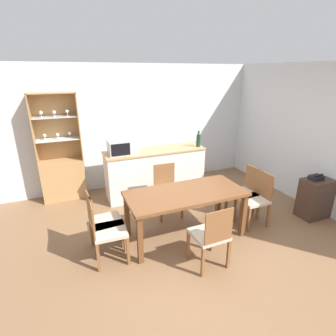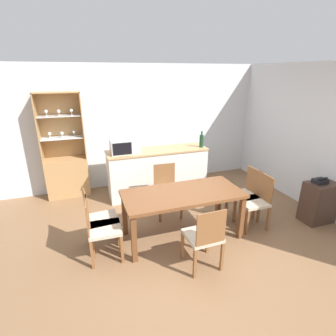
{
  "view_description": "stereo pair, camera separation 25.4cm",
  "coord_description": "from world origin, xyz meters",
  "px_view_note": "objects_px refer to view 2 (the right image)",
  "views": [
    {
      "loc": [
        -1.58,
        -2.76,
        2.38
      ],
      "look_at": [
        0.03,
        1.13,
        0.83
      ],
      "focal_mm": 28.0,
      "sensor_mm": 36.0,
      "label": 1
    },
    {
      "loc": [
        -1.34,
        -2.85,
        2.38
      ],
      "look_at": [
        0.03,
        1.13,
        0.83
      ],
      "focal_mm": 28.0,
      "sensor_mm": 36.0,
      "label": 2
    }
  ],
  "objects_px": {
    "telephone": "(320,181)",
    "dining_chair_side_right_far": "(246,195)",
    "display_cabinet": "(67,168)",
    "dining_chair_head_far": "(167,190)",
    "dining_table": "(183,198)",
    "dining_chair_side_left_far": "(100,219)",
    "wine_bottle": "(201,141)",
    "side_cabinet": "(319,202)",
    "dining_chair_side_right_near": "(255,201)",
    "dining_chair_side_left_near": "(101,228)",
    "dining_chair_head_near": "(204,237)",
    "microwave": "(125,146)"
  },
  "relations": [
    {
      "from": "wine_bottle",
      "to": "side_cabinet",
      "type": "relative_size",
      "value": 0.47
    },
    {
      "from": "dining_chair_side_right_near",
      "to": "microwave",
      "type": "xyz_separation_m",
      "value": [
        -1.74,
        1.69,
        0.62
      ]
    },
    {
      "from": "display_cabinet",
      "to": "side_cabinet",
      "type": "distance_m",
      "value": 4.64
    },
    {
      "from": "dining_chair_side_left_near",
      "to": "dining_chair_side_right_far",
      "type": "bearing_deg",
      "value": 98.11
    },
    {
      "from": "dining_chair_side_right_far",
      "to": "dining_chair_head_near",
      "type": "xyz_separation_m",
      "value": [
        -1.19,
        -0.85,
        0.0
      ]
    },
    {
      "from": "display_cabinet",
      "to": "dining_chair_head_far",
      "type": "xyz_separation_m",
      "value": [
        1.64,
        -1.36,
        -0.12
      ]
    },
    {
      "from": "microwave",
      "to": "dining_chair_head_near",
      "type": "bearing_deg",
      "value": -76.58
    },
    {
      "from": "microwave",
      "to": "side_cabinet",
      "type": "relative_size",
      "value": 0.78
    },
    {
      "from": "dining_chair_head_far",
      "to": "wine_bottle",
      "type": "xyz_separation_m",
      "value": [
        1.0,
        0.74,
        0.62
      ]
    },
    {
      "from": "dining_chair_head_far",
      "to": "dining_chair_side_right_near",
      "type": "distance_m",
      "value": 1.46
    },
    {
      "from": "display_cabinet",
      "to": "dining_chair_side_left_near",
      "type": "relative_size",
      "value": 2.32
    },
    {
      "from": "dining_chair_head_far",
      "to": "dining_chair_side_left_far",
      "type": "relative_size",
      "value": 1.0
    },
    {
      "from": "dining_chair_side_left_near",
      "to": "microwave",
      "type": "height_order",
      "value": "microwave"
    },
    {
      "from": "dining_chair_side_left_near",
      "to": "wine_bottle",
      "type": "xyz_separation_m",
      "value": [
        2.19,
        1.59,
        0.62
      ]
    },
    {
      "from": "dining_table",
      "to": "telephone",
      "type": "relative_size",
      "value": 8.2
    },
    {
      "from": "dining_chair_side_left_near",
      "to": "display_cabinet",
      "type": "bearing_deg",
      "value": -166.32
    },
    {
      "from": "display_cabinet",
      "to": "dining_table",
      "type": "relative_size",
      "value": 1.17
    },
    {
      "from": "dining_chair_head_near",
      "to": "dining_chair_side_left_far",
      "type": "bearing_deg",
      "value": 143.47
    },
    {
      "from": "dining_chair_side_left_near",
      "to": "dining_chair_side_right_near",
      "type": "relative_size",
      "value": 1.0
    },
    {
      "from": "dining_chair_head_far",
      "to": "microwave",
      "type": "relative_size",
      "value": 1.65
    },
    {
      "from": "dining_chair_head_far",
      "to": "dining_chair_side_left_near",
      "type": "bearing_deg",
      "value": 37.63
    },
    {
      "from": "dining_chair_side_right_far",
      "to": "dining_chair_side_left_far",
      "type": "distance_m",
      "value": 2.39
    },
    {
      "from": "dining_table",
      "to": "dining_chair_side_left_far",
      "type": "relative_size",
      "value": 1.97
    },
    {
      "from": "dining_chair_head_near",
      "to": "telephone",
      "type": "xyz_separation_m",
      "value": [
        2.26,
        0.41,
        0.28
      ]
    },
    {
      "from": "dining_chair_side_right_near",
      "to": "side_cabinet",
      "type": "xyz_separation_m",
      "value": [
        1.12,
        -0.22,
        -0.11
      ]
    },
    {
      "from": "side_cabinet",
      "to": "telephone",
      "type": "height_order",
      "value": "telephone"
    },
    {
      "from": "dining_chair_head_near",
      "to": "side_cabinet",
      "type": "xyz_separation_m",
      "value": [
        2.31,
        0.39,
        -0.11
      ]
    },
    {
      "from": "dining_table",
      "to": "dining_chair_head_near",
      "type": "height_order",
      "value": "dining_chair_head_near"
    },
    {
      "from": "telephone",
      "to": "dining_chair_head_far",
      "type": "bearing_deg",
      "value": 155.2
    },
    {
      "from": "dining_chair_head_near",
      "to": "side_cabinet",
      "type": "distance_m",
      "value": 2.35
    },
    {
      "from": "dining_table",
      "to": "dining_chair_side_right_near",
      "type": "distance_m",
      "value": 1.22
    },
    {
      "from": "dining_chair_head_near",
      "to": "dining_chair_head_far",
      "type": "bearing_deg",
      "value": 88.56
    },
    {
      "from": "dining_chair_side_left_far",
      "to": "dining_table",
      "type": "bearing_deg",
      "value": 80.0
    },
    {
      "from": "display_cabinet",
      "to": "dining_chair_side_left_far",
      "type": "distance_m",
      "value": 2.03
    },
    {
      "from": "side_cabinet",
      "to": "dining_chair_side_right_near",
      "type": "bearing_deg",
      "value": 169.07
    },
    {
      "from": "telephone",
      "to": "dining_chair_side_right_far",
      "type": "bearing_deg",
      "value": 157.45
    },
    {
      "from": "dining_chair_side_left_far",
      "to": "display_cabinet",
      "type": "bearing_deg",
      "value": -171.76
    },
    {
      "from": "display_cabinet",
      "to": "microwave",
      "type": "distance_m",
      "value": 1.31
    },
    {
      "from": "dining_chair_head_far",
      "to": "telephone",
      "type": "xyz_separation_m",
      "value": [
        2.26,
        -1.04,
        0.28
      ]
    },
    {
      "from": "dining_chair_side_left_near",
      "to": "dining_chair_side_right_near",
      "type": "height_order",
      "value": "same"
    },
    {
      "from": "dining_chair_head_far",
      "to": "dining_chair_side_right_near",
      "type": "bearing_deg",
      "value": 147.12
    },
    {
      "from": "dining_table",
      "to": "dining_chair_head_far",
      "type": "xyz_separation_m",
      "value": [
        0.0,
        0.73,
        -0.19
      ]
    },
    {
      "from": "dining_chair_head_far",
      "to": "telephone",
      "type": "relative_size",
      "value": 4.16
    },
    {
      "from": "wine_bottle",
      "to": "side_cabinet",
      "type": "xyz_separation_m",
      "value": [
        1.32,
        -1.81,
        -0.73
      ]
    },
    {
      "from": "dining_table",
      "to": "telephone",
      "type": "bearing_deg",
      "value": -8.03
    },
    {
      "from": "dining_chair_side_right_near",
      "to": "dining_chair_side_left_far",
      "type": "xyz_separation_m",
      "value": [
        -2.39,
        0.24,
        0.0
      ]
    },
    {
      "from": "microwave",
      "to": "wine_bottle",
      "type": "height_order",
      "value": "wine_bottle"
    },
    {
      "from": "display_cabinet",
      "to": "dining_chair_side_right_far",
      "type": "xyz_separation_m",
      "value": [
        2.83,
        -1.97,
        -0.12
      ]
    },
    {
      "from": "dining_chair_side_right_far",
      "to": "telephone",
      "type": "distance_m",
      "value": 1.19
    },
    {
      "from": "display_cabinet",
      "to": "dining_chair_head_near",
      "type": "xyz_separation_m",
      "value": [
        1.64,
        -2.81,
        -0.12
      ]
    }
  ]
}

